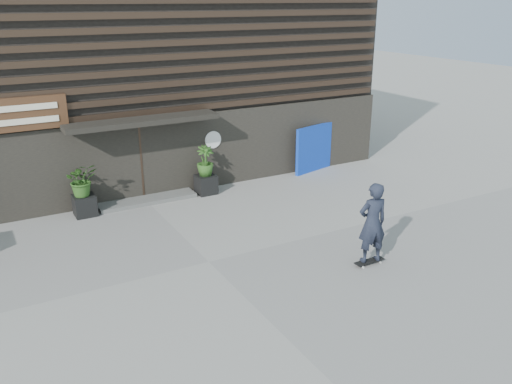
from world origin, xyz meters
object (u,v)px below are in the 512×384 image
blue_tarp (314,149)px  skateboarder (372,223)px  planter_pot_right (206,184)px  planter_pot_left (85,205)px

blue_tarp → skateboarder: skateboarder is taller
planter_pot_right → skateboarder: size_ratio=0.30×
planter_pot_left → skateboarder: bearing=-50.9°
planter_pot_left → planter_pot_right: size_ratio=1.00×
planter_pot_right → blue_tarp: (4.37, 0.30, 0.53)m
skateboarder → planter_pot_right: bearing=102.1°
planter_pot_left → skateboarder: skateboarder is taller
planter_pot_right → skateboarder: 6.53m
planter_pot_right → skateboarder: (1.36, -6.34, 0.75)m
planter_pot_right → skateboarder: bearing=-77.9°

